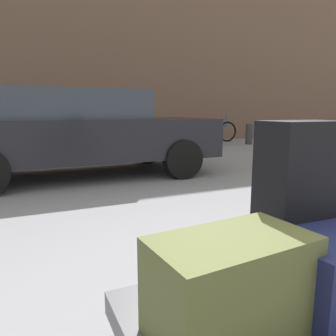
{
  "coord_description": "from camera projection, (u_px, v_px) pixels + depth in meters",
  "views": [
    {
      "loc": [
        -0.93,
        -0.87,
        1.1
      ],
      "look_at": [
        0.0,
        1.2,
        0.69
      ],
      "focal_mm": 34.25,
      "sensor_mm": 36.0,
      "label": 1
    }
  ],
  "objects": [
    {
      "name": "duffel_bag_olive_front_left",
      "position": [
        231.0,
        285.0,
        1.09
      ],
      "size": [
        0.58,
        0.36,
        0.34
      ],
      "primitive_type": "cube",
      "rotation": [
        0.0,
        0.0,
        0.08
      ],
      "color": "#4C5128",
      "rests_on": "luggage_cart"
    },
    {
      "name": "building_facade_brick",
      "position": [
        111.0,
        8.0,
        10.56
      ],
      "size": [
        24.0,
        1.2,
        8.85
      ],
      "primitive_type": "cube",
      "color": "brown",
      "rests_on": "ground_plane"
    },
    {
      "name": "bollard_kerb_far",
      "position": [
        219.0,
        135.0,
        10.11
      ],
      "size": [
        0.23,
        0.23,
        0.67
      ],
      "primitive_type": "cylinder",
      "color": "#383838",
      "rests_on": "ground_plane"
    },
    {
      "name": "bicycle_leaning",
      "position": [
        215.0,
        132.0,
        11.22
      ],
      "size": [
        1.76,
        0.15,
        0.96
      ],
      "color": "black",
      "rests_on": "ground_plane"
    },
    {
      "name": "suitcase_black_stacked_top",
      "position": [
        299.0,
        198.0,
        1.49
      ],
      "size": [
        0.38,
        0.24,
        0.71
      ],
      "primitive_type": "cube",
      "rotation": [
        0.0,
        0.0,
        -0.04
      ],
      "color": "black",
      "rests_on": "luggage_cart"
    },
    {
      "name": "bollard_corner",
      "position": [
        249.0,
        134.0,
        10.58
      ],
      "size": [
        0.23,
        0.23,
        0.67
      ],
      "primitive_type": "cylinder",
      "color": "#383838",
      "rests_on": "ground_plane"
    },
    {
      "name": "parked_car",
      "position": [
        80.0,
        131.0,
        5.31
      ],
      "size": [
        4.31,
        1.94,
        1.42
      ],
      "color": "black",
      "rests_on": "ground_plane"
    },
    {
      "name": "luggage_cart",
      "position": [
        289.0,
        317.0,
        1.3
      ],
      "size": [
        1.33,
        0.75,
        0.34
      ],
      "color": "#4C4C51",
      "rests_on": "ground_plane"
    },
    {
      "name": "bollard_kerb_near",
      "position": [
        144.0,
        138.0,
        9.1
      ],
      "size": [
        0.23,
        0.23,
        0.67
      ],
      "primitive_type": "cylinder",
      "color": "#383838",
      "rests_on": "ground_plane"
    },
    {
      "name": "bollard_kerb_mid",
      "position": [
        190.0,
        136.0,
        9.69
      ],
      "size": [
        0.23,
        0.23,
        0.67
      ],
      "primitive_type": "cylinder",
      "color": "#383838",
      "rests_on": "ground_plane"
    }
  ]
}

